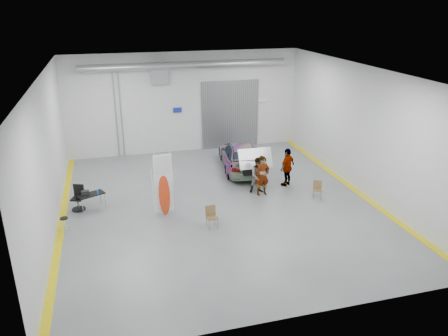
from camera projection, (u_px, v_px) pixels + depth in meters
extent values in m
plane|color=slate|center=(219.00, 204.00, 20.03)|extent=(16.00, 16.00, 0.00)
cube|color=silver|center=(48.00, 156.00, 17.24)|extent=(0.02, 16.00, 6.00)
cube|color=silver|center=(362.00, 130.00, 20.67)|extent=(0.02, 16.00, 6.00)
cube|color=silver|center=(185.00, 103.00, 26.16)|extent=(14.00, 0.02, 6.00)
cube|color=silver|center=(294.00, 228.00, 11.75)|extent=(14.00, 0.02, 6.00)
cube|color=white|center=(219.00, 72.00, 17.87)|extent=(14.00, 16.00, 0.02)
cube|color=gray|center=(230.00, 115.00, 27.09)|extent=(3.60, 0.12, 4.20)
cube|color=gray|center=(159.00, 74.00, 25.07)|extent=(1.00, 0.50, 1.20)
cylinder|color=gray|center=(186.00, 65.00, 24.79)|extent=(11.90, 0.44, 0.44)
cube|color=#1326A0|center=(177.00, 110.00, 26.11)|extent=(0.50, 0.04, 0.30)
cube|color=white|center=(261.00, 100.00, 27.30)|extent=(0.70, 0.04, 0.25)
cylinder|color=gray|center=(121.00, 115.00, 25.33)|extent=(0.08, 0.08, 5.00)
cylinder|color=gray|center=(116.00, 116.00, 25.26)|extent=(0.08, 0.08, 5.00)
cube|color=#D1BF0B|center=(62.00, 222.00, 18.35)|extent=(0.30, 16.00, 0.01)
cube|color=#D1BF0B|center=(352.00, 188.00, 21.71)|extent=(0.30, 16.00, 0.01)
imported|color=white|center=(241.00, 156.00, 23.98)|extent=(2.79, 5.32, 1.47)
imported|color=#92714F|center=(263.00, 176.00, 20.67)|extent=(0.77, 0.56, 1.95)
imported|color=teal|center=(259.00, 175.00, 20.95)|extent=(0.91, 0.72, 1.77)
imported|color=#A44D36|center=(287.00, 167.00, 21.72)|extent=(1.20, 1.03, 1.96)
cube|color=white|center=(163.00, 193.00, 18.80)|extent=(0.82, 0.12, 1.75)
ellipsoid|color=#F65315|center=(164.00, 195.00, 18.75)|extent=(0.51, 0.28, 1.84)
cube|color=white|center=(162.00, 165.00, 18.31)|extent=(0.79, 0.11, 0.92)
cylinder|color=white|center=(155.00, 184.00, 18.54)|extent=(0.02, 0.02, 2.91)
cylinder|color=white|center=(171.00, 182.00, 18.71)|extent=(0.02, 0.02, 2.91)
cube|color=brown|center=(212.00, 217.00, 17.78)|extent=(0.47, 0.45, 0.04)
cube|color=brown|center=(211.00, 210.00, 17.87)|extent=(0.44, 0.12, 0.42)
cube|color=brown|center=(318.00, 190.00, 20.45)|extent=(0.51, 0.49, 0.04)
cube|color=brown|center=(316.00, 184.00, 20.53)|extent=(0.40, 0.21, 0.38)
cylinder|color=black|center=(64.00, 218.00, 17.38)|extent=(0.31, 0.31, 0.05)
torus|color=silver|center=(65.00, 228.00, 17.53)|extent=(0.33, 0.33, 0.02)
cylinder|color=gray|center=(79.00, 205.00, 19.09)|extent=(0.03, 0.03, 0.69)
cylinder|color=gray|center=(104.00, 203.00, 19.35)|extent=(0.03, 0.03, 0.69)
cylinder|color=gray|center=(80.00, 201.00, 19.53)|extent=(0.03, 0.03, 0.69)
cylinder|color=gray|center=(104.00, 198.00, 19.78)|extent=(0.03, 0.03, 0.69)
cube|color=black|center=(91.00, 194.00, 19.31)|extent=(1.28, 1.00, 0.04)
cylinder|color=#1B58A3|center=(97.00, 192.00, 19.25)|extent=(0.08, 0.08, 0.21)
cube|color=black|center=(85.00, 192.00, 19.26)|extent=(0.33, 0.21, 0.17)
cylinder|color=black|center=(79.00, 209.00, 19.45)|extent=(0.60, 0.60, 0.04)
cylinder|color=black|center=(78.00, 204.00, 19.36)|extent=(0.06, 0.06, 0.51)
cube|color=black|center=(77.00, 199.00, 19.27)|extent=(0.64, 0.64, 0.07)
cube|color=black|center=(77.00, 190.00, 19.36)|extent=(0.46, 0.23, 0.53)
cube|color=silver|center=(255.00, 157.00, 21.65)|extent=(1.71, 1.04, 0.04)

